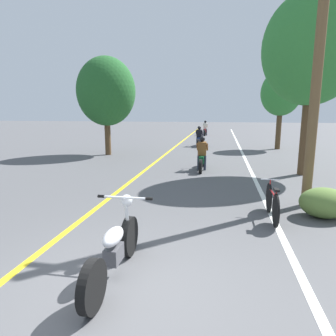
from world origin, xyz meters
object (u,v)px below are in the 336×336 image
(roadside_tree_right_near, at_px, (312,49))
(motorcycle_foreground, at_px, (115,249))
(roadside_tree_left, at_px, (106,92))
(motorcycle_rider_far, at_px, (205,130))
(utility_pole, at_px, (319,55))
(motorcycle_rider_mid, at_px, (199,139))
(bicycle_parked, at_px, (272,203))
(motorcycle_rider_lead, at_px, (202,157))
(roadside_tree_right_far, at_px, (281,93))

(roadside_tree_right_near, relative_size, motorcycle_foreground, 3.06)
(motorcycle_foreground, bearing_deg, roadside_tree_left, 111.62)
(roadside_tree_left, relative_size, motorcycle_rider_far, 2.45)
(utility_pole, distance_m, roadside_tree_left, 11.39)
(motorcycle_foreground, bearing_deg, roadside_tree_right_near, 60.65)
(utility_pole, relative_size, roadside_tree_right_near, 1.10)
(roadside_tree_left, distance_m, motorcycle_rider_mid, 7.35)
(roadside_tree_right_near, distance_m, bicycle_parked, 6.97)
(motorcycle_rider_mid, bearing_deg, motorcycle_rider_far, 90.47)
(motorcycle_rider_lead, xyz_separation_m, motorcycle_rider_far, (-0.81, 17.45, 0.02))
(utility_pole, bearing_deg, bicycle_parked, -130.98)
(motorcycle_rider_mid, bearing_deg, bicycle_parked, -79.02)
(roadside_tree_right_far, relative_size, motorcycle_foreground, 2.27)
(motorcycle_foreground, height_order, motorcycle_rider_mid, motorcycle_rider_mid)
(roadside_tree_right_far, relative_size, roadside_tree_left, 0.93)
(roadside_tree_right_far, distance_m, roadside_tree_left, 10.62)
(utility_pole, height_order, bicycle_parked, utility_pole)
(motorcycle_rider_lead, bearing_deg, motorcycle_rider_mid, 95.04)
(roadside_tree_right_near, height_order, motorcycle_rider_mid, roadside_tree_right_near)
(motorcycle_rider_lead, distance_m, bicycle_parked, 5.81)
(motorcycle_rider_far, relative_size, bicycle_parked, 1.28)
(motorcycle_rider_lead, bearing_deg, motorcycle_rider_far, 92.65)
(bicycle_parked, bearing_deg, motorcycle_rider_lead, 109.52)
(roadside_tree_right_near, height_order, roadside_tree_left, roadside_tree_right_near)
(utility_pole, relative_size, motorcycle_foreground, 3.36)
(utility_pole, relative_size, roadside_tree_right_far, 1.48)
(motorcycle_rider_lead, bearing_deg, roadside_tree_right_far, 60.67)
(roadside_tree_right_far, distance_m, bicycle_parked, 13.73)
(roadside_tree_right_far, bearing_deg, motorcycle_rider_lead, -119.33)
(motorcycle_rider_far, bearing_deg, motorcycle_rider_lead, -87.35)
(utility_pole, xyz_separation_m, roadside_tree_right_near, (0.88, 4.03, 0.86))
(roadside_tree_right_near, bearing_deg, roadside_tree_right_far, 86.64)
(roadside_tree_left, bearing_deg, bicycle_parked, -50.44)
(motorcycle_foreground, distance_m, motorcycle_rider_mid, 16.71)
(motorcycle_rider_mid, bearing_deg, motorcycle_foreground, -89.97)
(roadside_tree_right_far, bearing_deg, roadside_tree_left, -156.30)
(motorcycle_rider_mid, relative_size, bicycle_parked, 1.16)
(roadside_tree_right_far, relative_size, motorcycle_rider_mid, 2.52)
(roadside_tree_right_near, bearing_deg, utility_pole, -102.27)
(roadside_tree_right_near, xyz_separation_m, motorcycle_rider_lead, (-3.85, 0.26, -4.07))
(motorcycle_foreground, bearing_deg, motorcycle_rider_mid, 90.03)
(roadside_tree_right_near, height_order, bicycle_parked, roadside_tree_right_near)
(motorcycle_foreground, relative_size, motorcycle_rider_mid, 1.11)
(roadside_tree_right_far, bearing_deg, motorcycle_foreground, -107.41)
(utility_pole, height_order, roadside_tree_right_far, utility_pole)
(motorcycle_rider_lead, bearing_deg, motorcycle_foreground, -94.93)
(roadside_tree_right_near, distance_m, motorcycle_rider_lead, 5.61)
(utility_pole, bearing_deg, motorcycle_foreground, -131.99)
(roadside_tree_left, xyz_separation_m, motorcycle_rider_mid, (4.67, 4.89, -2.88))
(motorcycle_rider_mid, bearing_deg, motorcycle_rider_lead, -84.96)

